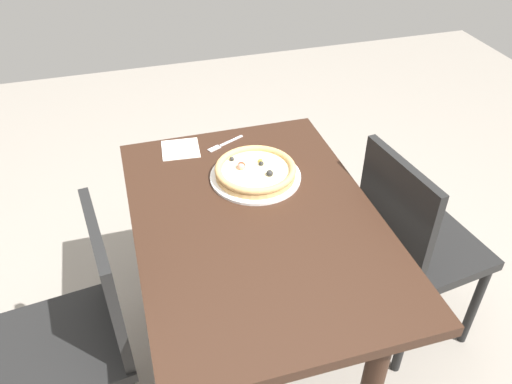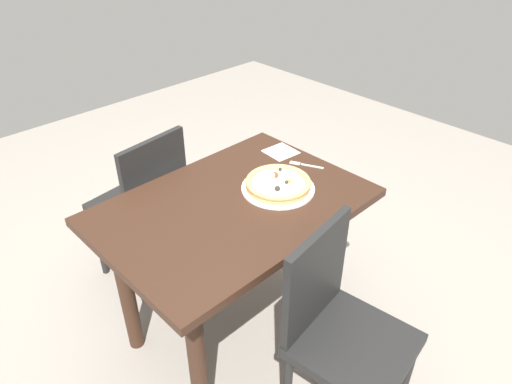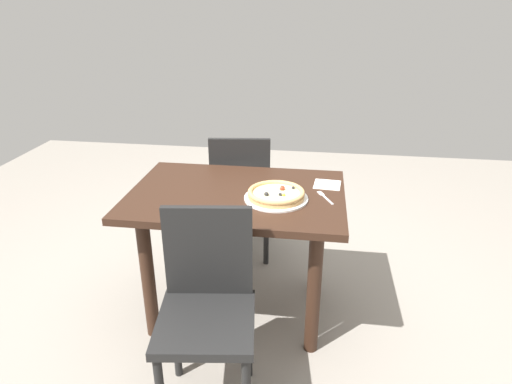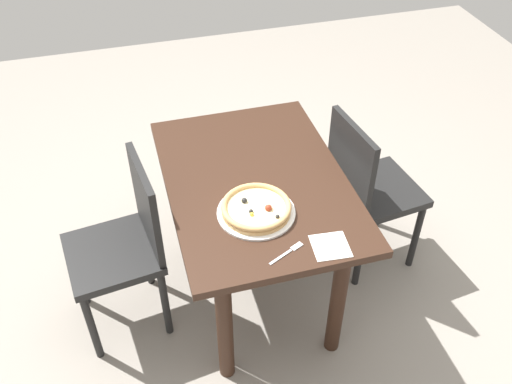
# 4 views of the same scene
# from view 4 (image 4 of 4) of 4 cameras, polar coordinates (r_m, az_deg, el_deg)

# --- Properties ---
(ground_plane) EXTENTS (6.00, 6.00, 0.00)m
(ground_plane) POSITION_cam_4_polar(r_m,az_deg,el_deg) (3.00, -0.01, -9.85)
(ground_plane) COLOR gray
(dining_table) EXTENTS (1.11, 0.78, 0.75)m
(dining_table) POSITION_cam_4_polar(r_m,az_deg,el_deg) (2.55, -0.02, -0.99)
(dining_table) COLOR #331E14
(dining_table) RESTS_ON ground
(chair_near) EXTENTS (0.45, 0.45, 0.90)m
(chair_near) POSITION_cam_4_polar(r_m,az_deg,el_deg) (2.59, -13.11, -5.10)
(chair_near) COLOR black
(chair_near) RESTS_ON ground
(chair_far) EXTENTS (0.45, 0.45, 0.90)m
(chair_far) POSITION_cam_4_polar(r_m,az_deg,el_deg) (2.86, 11.20, 0.47)
(chair_far) COLOR black
(chair_far) RESTS_ON ground
(plate) EXTENTS (0.32, 0.32, 0.01)m
(plate) POSITION_cam_4_polar(r_m,az_deg,el_deg) (2.29, 0.02, -2.09)
(plate) COLOR white
(plate) RESTS_ON dining_table
(pizza) EXTENTS (0.29, 0.29, 0.05)m
(pizza) POSITION_cam_4_polar(r_m,az_deg,el_deg) (2.27, 0.03, -1.62)
(pizza) COLOR tan
(pizza) RESTS_ON plate
(fork) EXTENTS (0.09, 0.16, 0.00)m
(fork) POSITION_cam_4_polar(r_m,az_deg,el_deg) (2.14, 3.34, -6.07)
(fork) COLOR silver
(fork) RESTS_ON dining_table
(napkin) EXTENTS (0.15, 0.15, 0.00)m
(napkin) POSITION_cam_4_polar(r_m,az_deg,el_deg) (2.18, 7.56, -5.47)
(napkin) COLOR white
(napkin) RESTS_ON dining_table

